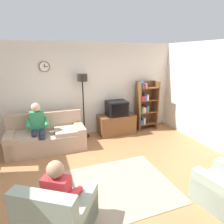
{
  "coord_description": "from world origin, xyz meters",
  "views": [
    {
      "loc": [
        -1.27,
        -3.06,
        2.38
      ],
      "look_at": [
        0.25,
        1.0,
        1.1
      ],
      "focal_mm": 31.68,
      "sensor_mm": 36.0,
      "label": 1
    }
  ],
  "objects_px": {
    "tv": "(117,108)",
    "bookshelf": "(145,105)",
    "floor_lamp": "(83,88)",
    "tv_stand": "(116,124)",
    "couch": "(47,137)",
    "armchair_near_window": "(59,217)",
    "person_in_left_armchair": "(61,192)",
    "person_on_couch": "(38,125)"
  },
  "relations": [
    {
      "from": "couch",
      "to": "person_in_left_armchair",
      "type": "distance_m",
      "value": 2.7
    },
    {
      "from": "couch",
      "to": "person_on_couch",
      "type": "distance_m",
      "value": 0.44
    },
    {
      "from": "tv_stand",
      "to": "armchair_near_window",
      "type": "bearing_deg",
      "value": -123.62
    },
    {
      "from": "tv_stand",
      "to": "person_on_couch",
      "type": "height_order",
      "value": "person_on_couch"
    },
    {
      "from": "couch",
      "to": "tv_stand",
      "type": "height_order",
      "value": "couch"
    },
    {
      "from": "couch",
      "to": "person_on_couch",
      "type": "relative_size",
      "value": 1.54
    },
    {
      "from": "armchair_near_window",
      "to": "bookshelf",
      "type": "bearing_deg",
      "value": 45.73
    },
    {
      "from": "tv_stand",
      "to": "armchair_near_window",
      "type": "height_order",
      "value": "armchair_near_window"
    },
    {
      "from": "tv",
      "to": "armchair_near_window",
      "type": "distance_m",
      "value": 3.7
    },
    {
      "from": "floor_lamp",
      "to": "couch",
      "type": "bearing_deg",
      "value": -159.42
    },
    {
      "from": "floor_lamp",
      "to": "armchair_near_window",
      "type": "height_order",
      "value": "floor_lamp"
    },
    {
      "from": "floor_lamp",
      "to": "tv_stand",
      "type": "bearing_deg",
      "value": -5.77
    },
    {
      "from": "tv",
      "to": "tv_stand",
      "type": "bearing_deg",
      "value": 90.0
    },
    {
      "from": "tv_stand",
      "to": "armchair_near_window",
      "type": "distance_m",
      "value": 3.68
    },
    {
      "from": "tv_stand",
      "to": "tv",
      "type": "distance_m",
      "value": 0.52
    },
    {
      "from": "couch",
      "to": "tv",
      "type": "relative_size",
      "value": 3.17
    },
    {
      "from": "tv",
      "to": "person_in_left_armchair",
      "type": "height_order",
      "value": "person_in_left_armchair"
    },
    {
      "from": "bookshelf",
      "to": "person_in_left_armchair",
      "type": "xyz_separation_m",
      "value": [
        -3.01,
        -3.07,
        -0.2
      ]
    },
    {
      "from": "tv_stand",
      "to": "bookshelf",
      "type": "distance_m",
      "value": 1.14
    },
    {
      "from": "tv",
      "to": "person_in_left_armchair",
      "type": "bearing_deg",
      "value": -123.84
    },
    {
      "from": "couch",
      "to": "person_on_couch",
      "type": "bearing_deg",
      "value": -149.13
    },
    {
      "from": "bookshelf",
      "to": "floor_lamp",
      "type": "distance_m",
      "value": 2.1
    },
    {
      "from": "bookshelf",
      "to": "person_on_couch",
      "type": "bearing_deg",
      "value": -171.48
    },
    {
      "from": "floor_lamp",
      "to": "person_on_couch",
      "type": "relative_size",
      "value": 1.49
    },
    {
      "from": "tv_stand",
      "to": "floor_lamp",
      "type": "xyz_separation_m",
      "value": [
        -0.98,
        0.1,
        1.15
      ]
    },
    {
      "from": "tv",
      "to": "bookshelf",
      "type": "distance_m",
      "value": 1.03
    },
    {
      "from": "armchair_near_window",
      "to": "person_in_left_armchair",
      "type": "distance_m",
      "value": 0.33
    },
    {
      "from": "couch",
      "to": "floor_lamp",
      "type": "xyz_separation_m",
      "value": [
        1.08,
        0.41,
        1.14
      ]
    },
    {
      "from": "person_on_couch",
      "to": "floor_lamp",
      "type": "bearing_deg",
      "value": 22.19
    },
    {
      "from": "tv",
      "to": "person_in_left_armchair",
      "type": "relative_size",
      "value": 0.54
    },
    {
      "from": "tv",
      "to": "bookshelf",
      "type": "xyz_separation_m",
      "value": [
        1.02,
        0.1,
        -0.01
      ]
    },
    {
      "from": "bookshelf",
      "to": "floor_lamp",
      "type": "relative_size",
      "value": 0.85
    },
    {
      "from": "person_on_couch",
      "to": "couch",
      "type": "bearing_deg",
      "value": 30.87
    },
    {
      "from": "armchair_near_window",
      "to": "person_in_left_armchair",
      "type": "height_order",
      "value": "person_in_left_armchair"
    },
    {
      "from": "tv",
      "to": "person_on_couch",
      "type": "distance_m",
      "value": 2.28
    },
    {
      "from": "floor_lamp",
      "to": "armchair_near_window",
      "type": "relative_size",
      "value": 1.57
    },
    {
      "from": "couch",
      "to": "tv_stand",
      "type": "distance_m",
      "value": 2.08
    },
    {
      "from": "bookshelf",
      "to": "floor_lamp",
      "type": "bearing_deg",
      "value": 179.23
    },
    {
      "from": "bookshelf",
      "to": "tv",
      "type": "bearing_deg",
      "value": -174.59
    },
    {
      "from": "couch",
      "to": "bookshelf",
      "type": "distance_m",
      "value": 3.14
    },
    {
      "from": "armchair_near_window",
      "to": "person_on_couch",
      "type": "xyz_separation_m",
      "value": [
        -0.21,
        2.65,
        0.41
      ]
    },
    {
      "from": "couch",
      "to": "bookshelf",
      "type": "xyz_separation_m",
      "value": [
        3.08,
        0.38,
        0.49
      ]
    }
  ]
}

